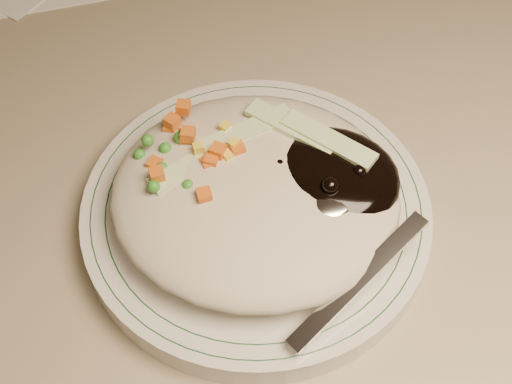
# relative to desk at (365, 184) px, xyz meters

# --- Properties ---
(desk) EXTENTS (1.40, 0.70, 0.74)m
(desk) POSITION_rel_desk_xyz_m (0.00, 0.00, 0.00)
(desk) COLOR gray
(desk) RESTS_ON ground
(plate) EXTENTS (0.24, 0.24, 0.02)m
(plate) POSITION_rel_desk_xyz_m (-0.10, -0.20, 0.21)
(plate) COLOR silver
(plate) RESTS_ON desk
(plate_rim) EXTENTS (0.23, 0.23, 0.00)m
(plate_rim) POSITION_rel_desk_xyz_m (-0.10, -0.20, 0.22)
(plate_rim) COLOR #144723
(plate_rim) RESTS_ON plate
(meal) EXTENTS (0.21, 0.19, 0.05)m
(meal) POSITION_rel_desk_xyz_m (-0.09, -0.20, 0.24)
(meal) COLOR #B8AE95
(meal) RESTS_ON plate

